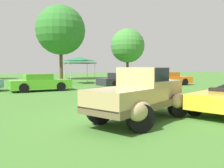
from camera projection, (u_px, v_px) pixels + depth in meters
ground_plane at (128, 119)px, 7.74m from camera, size 120.00×120.00×0.00m
feature_pickup_truck at (141, 94)px, 7.49m from camera, size 4.28×3.16×1.70m
show_car_lime at (40, 83)px, 16.77m from camera, size 4.30×2.06×1.22m
show_car_charcoal at (123, 80)px, 19.92m from camera, size 4.56×2.27×1.22m
show_car_orange at (168, 79)px, 22.27m from camera, size 4.41×2.05×1.22m
spectator_near_truck at (151, 82)px, 12.14m from camera, size 0.34×0.45×1.69m
canopy_tent_left_field at (79, 60)px, 24.28m from camera, size 2.78×2.78×2.71m
treeline_center at (61, 30)px, 31.96m from camera, size 6.67×6.67×10.03m
treeline_mid_right at (128, 46)px, 38.73m from camera, size 5.56×5.56×7.98m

